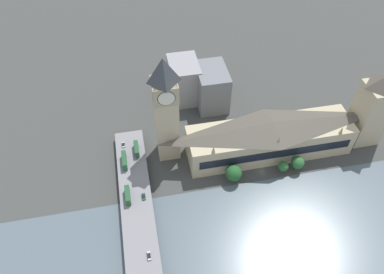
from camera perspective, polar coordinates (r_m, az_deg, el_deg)
name	(u,v)px	position (r m, az deg, el deg)	size (l,w,h in m)	color
ground_plane	(262,172)	(223.53, 10.61, -5.25)	(600.00, 600.00, 0.00)	#424442
river_water	(285,230)	(205.02, 14.04, -13.60)	(64.75, 360.00, 0.30)	slate
parliament_hall	(270,137)	(225.15, 11.78, -0.02)	(24.28, 97.71, 25.21)	#C1B28E
clock_tower	(166,107)	(202.56, -4.03, 4.56)	(13.86, 13.86, 69.33)	#C1B28E
victoria_tower	(372,109)	(244.44, 25.80, 3.92)	(16.99, 16.99, 52.93)	#C1B28E
road_bridge	(142,253)	(190.67, -7.64, -17.06)	(161.50, 16.94, 5.28)	slate
double_decker_bus_lead	(136,149)	(223.04, -8.46, -1.78)	(10.49, 2.53, 4.65)	#235B33
double_decker_bus_mid	(128,195)	(203.89, -9.79, -8.71)	(10.60, 2.58, 4.80)	#235B33
double_decker_bus_rear	(124,160)	(218.40, -10.27, -3.49)	(11.73, 2.53, 4.93)	#235B33
car_northbound_tail	(144,196)	(204.51, -7.38, -8.96)	(4.17, 1.83, 1.37)	#2D5638
car_southbound_lead	(149,256)	(187.79, -6.56, -17.54)	(4.52, 1.76, 1.24)	silver
car_southbound_mid	(123,145)	(228.95, -10.41, -1.16)	(3.97, 1.88, 1.40)	silver
city_block_west	(212,87)	(251.45, 2.99, 7.59)	(27.37, 19.53, 27.72)	slate
city_block_center	(184,80)	(256.09, -1.24, 8.62)	(25.89, 19.43, 28.47)	#939399
tree_embankment_near	(283,166)	(221.55, 13.73, -4.35)	(6.14, 6.14, 8.67)	brown
tree_embankment_mid	(298,163)	(224.12, 15.81, -3.78)	(7.58, 7.58, 10.32)	brown
tree_embankment_far	(234,173)	(211.83, 6.38, -5.49)	(9.48, 9.48, 11.72)	brown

